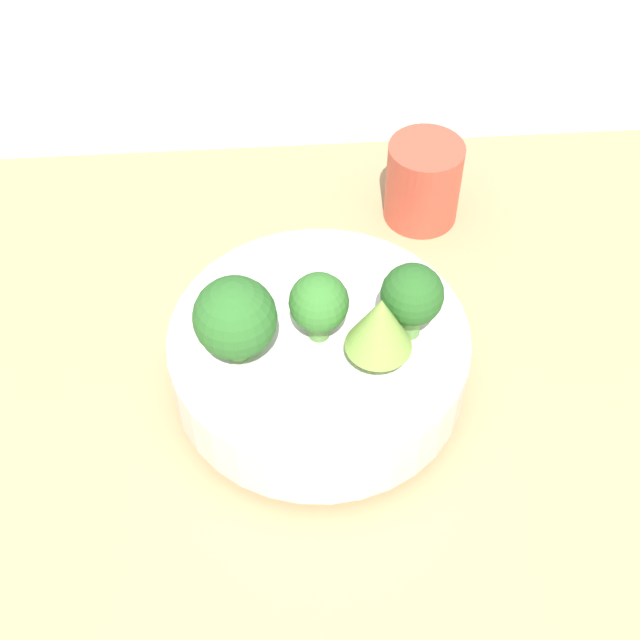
# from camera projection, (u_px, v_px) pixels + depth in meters

# --- Properties ---
(ground_plane) EXTENTS (6.00, 6.00, 0.00)m
(ground_plane) POSITION_uv_depth(u_px,v_px,m) (316.00, 382.00, 0.90)
(ground_plane) COLOR beige
(table) EXTENTS (0.88, 0.64, 0.04)m
(table) POSITION_uv_depth(u_px,v_px,m) (316.00, 368.00, 0.88)
(table) COLOR tan
(table) RESTS_ON ground_plane
(bowl) EXTENTS (0.27, 0.27, 0.08)m
(bowl) POSITION_uv_depth(u_px,v_px,m) (320.00, 357.00, 0.81)
(bowl) COLOR silver
(bowl) RESTS_ON table
(romanesco_piece_near) EXTENTS (0.06, 0.06, 0.08)m
(romanesco_piece_near) POSITION_uv_depth(u_px,v_px,m) (380.00, 325.00, 0.73)
(romanesco_piece_near) COLOR #609347
(romanesco_piece_near) RESTS_ON bowl
(broccoli_floret_right) EXTENTS (0.05, 0.05, 0.08)m
(broccoli_floret_right) POSITION_uv_depth(u_px,v_px,m) (412.00, 297.00, 0.75)
(broccoli_floret_right) COLOR #6BA34C
(broccoli_floret_right) RESTS_ON bowl
(broccoli_floret_center) EXTENTS (0.05, 0.05, 0.07)m
(broccoli_floret_center) POSITION_uv_depth(u_px,v_px,m) (320.00, 304.00, 0.76)
(broccoli_floret_center) COLOR #609347
(broccoli_floret_center) RESTS_ON bowl
(broccoli_floret_left) EXTENTS (0.07, 0.07, 0.08)m
(broccoli_floret_left) POSITION_uv_depth(u_px,v_px,m) (235.00, 318.00, 0.74)
(broccoli_floret_left) COLOR #7AB256
(broccoli_floret_left) RESTS_ON bowl
(cup) EXTENTS (0.08, 0.08, 0.09)m
(cup) POSITION_uv_depth(u_px,v_px,m) (423.00, 182.00, 0.96)
(cup) COLOR #C64C38
(cup) RESTS_ON table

